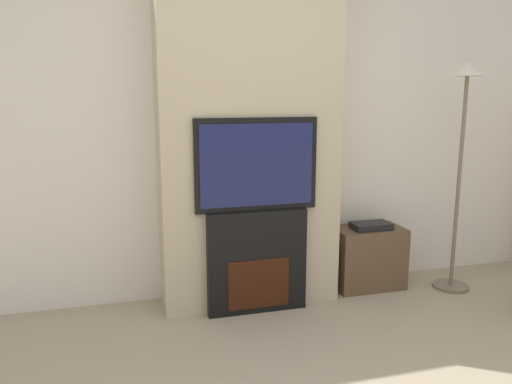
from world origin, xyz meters
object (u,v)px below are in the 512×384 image
object	(u,v)px
floor_lamp	(462,137)
media_stand	(367,256)
television	(256,165)
fireplace	(256,261)

from	to	relation	value
floor_lamp	media_stand	distance (m)	1.17
media_stand	television	bearing A→B (deg)	-169.09
fireplace	floor_lamp	world-z (taller)	floor_lamp
floor_lamp	media_stand	size ratio (longest dim) A/B	3.20
fireplace	media_stand	world-z (taller)	fireplace
fireplace	television	bearing A→B (deg)	-90.00
floor_lamp	fireplace	bearing A→B (deg)	179.24
fireplace	media_stand	xyz separation A→B (m)	(0.98, 0.19, -0.11)
floor_lamp	television	bearing A→B (deg)	179.31
fireplace	television	distance (m)	0.69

